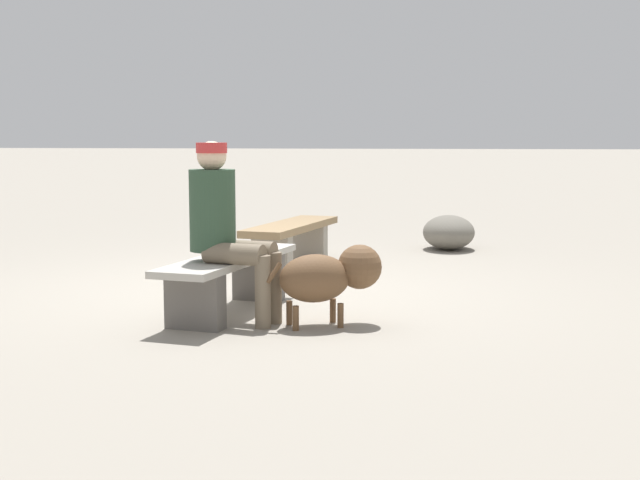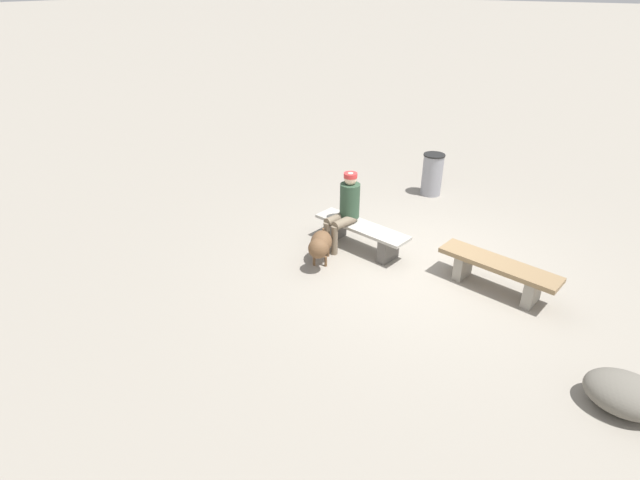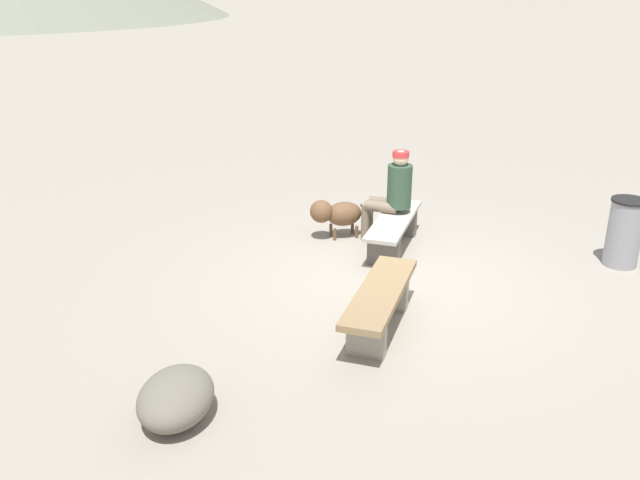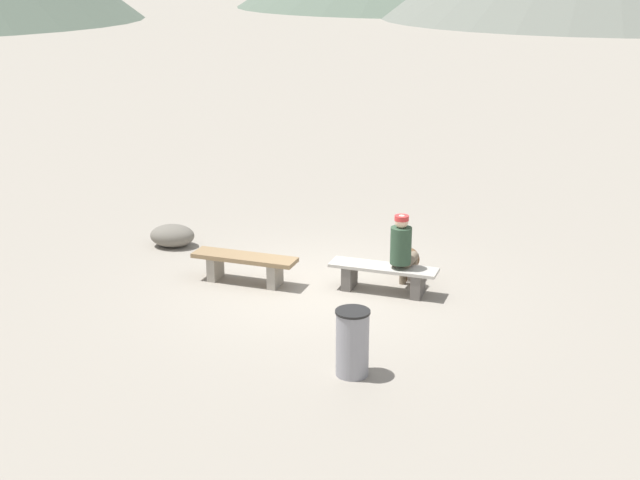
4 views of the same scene
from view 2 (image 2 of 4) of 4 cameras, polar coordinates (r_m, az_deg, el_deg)
The scene contains 7 objects.
ground at distance 8.02m, azimuth 10.94°, elevation -2.90°, with size 210.00×210.00×0.06m, color gray.
bench_left at distance 7.51m, azimuth 19.94°, elevation -3.35°, with size 1.76×0.67×0.46m.
bench_right at distance 8.19m, azimuth 4.82°, elevation 0.79°, with size 1.74×0.67×0.43m.
seated_person at distance 8.08m, azimuth 3.03°, elevation 3.98°, with size 0.42×0.67×1.29m.
dog at distance 7.66m, azimuth 0.03°, elevation -0.52°, with size 0.57×0.77×0.57m.
trash_bin at distance 10.52m, azimuth 12.91°, elevation 7.45°, with size 0.44×0.44×0.87m.
boulder at distance 6.24m, azimuth 31.96°, elevation -14.95°, with size 0.81×0.61×0.41m, color #6B665B.
Camera 2 is at (-2.51, 6.43, 4.04)m, focal length 27.53 mm.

